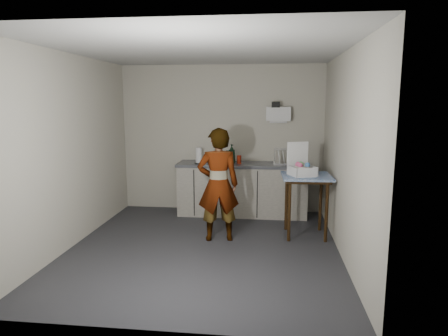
# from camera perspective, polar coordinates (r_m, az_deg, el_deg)

# --- Properties ---
(ground) EXTENTS (4.00, 4.00, 0.00)m
(ground) POSITION_cam_1_polar(r_m,az_deg,el_deg) (5.52, -2.90, -11.34)
(ground) COLOR #292A2F
(ground) RESTS_ON ground
(wall_back) EXTENTS (3.60, 0.02, 2.60)m
(wall_back) POSITION_cam_1_polar(r_m,az_deg,el_deg) (7.16, -0.35, 4.19)
(wall_back) COLOR beige
(wall_back) RESTS_ON ground
(wall_right) EXTENTS (0.02, 4.00, 2.60)m
(wall_right) POSITION_cam_1_polar(r_m,az_deg,el_deg) (5.21, 16.77, 1.77)
(wall_right) COLOR beige
(wall_right) RESTS_ON ground
(wall_left) EXTENTS (0.02, 4.00, 2.60)m
(wall_left) POSITION_cam_1_polar(r_m,az_deg,el_deg) (5.78, -20.81, 2.28)
(wall_left) COLOR beige
(wall_left) RESTS_ON ground
(ceiling) EXTENTS (3.60, 4.00, 0.01)m
(ceiling) POSITION_cam_1_polar(r_m,az_deg,el_deg) (5.20, -3.15, 16.45)
(ceiling) COLOR silver
(ceiling) RESTS_ON wall_back
(kitchen_counter) EXTENTS (2.24, 0.62, 0.91)m
(kitchen_counter) POSITION_cam_1_polar(r_m,az_deg,el_deg) (6.98, 2.63, -3.23)
(kitchen_counter) COLOR black
(kitchen_counter) RESTS_ON ground
(wall_shelf) EXTENTS (0.42, 0.18, 0.37)m
(wall_shelf) POSITION_cam_1_polar(r_m,az_deg,el_deg) (7.01, 7.77, 7.64)
(wall_shelf) COLOR white
(wall_shelf) RESTS_ON ground
(side_table) EXTENTS (0.73, 0.73, 0.91)m
(side_table) POSITION_cam_1_polar(r_m,az_deg,el_deg) (5.92, 11.68, -2.12)
(side_table) COLOR #311E0B
(side_table) RESTS_ON ground
(standing_man) EXTENTS (0.65, 0.50, 1.61)m
(standing_man) POSITION_cam_1_polar(r_m,az_deg,el_deg) (5.62, -0.84, -2.42)
(standing_man) COLOR #B2A593
(standing_man) RESTS_ON ground
(soap_bottle) EXTENTS (0.17, 0.17, 0.33)m
(soap_bottle) POSITION_cam_1_polar(r_m,az_deg,el_deg) (6.83, 1.11, 2.02)
(soap_bottle) COLOR black
(soap_bottle) RESTS_ON kitchen_counter
(soda_can) EXTENTS (0.07, 0.07, 0.14)m
(soda_can) POSITION_cam_1_polar(r_m,az_deg,el_deg) (6.84, 2.15, 1.23)
(soda_can) COLOR red
(soda_can) RESTS_ON kitchen_counter
(dark_bottle) EXTENTS (0.06, 0.06, 0.21)m
(dark_bottle) POSITION_cam_1_polar(r_m,az_deg,el_deg) (6.97, 0.54, 1.67)
(dark_bottle) COLOR black
(dark_bottle) RESTS_ON kitchen_counter
(paper_towel) EXTENTS (0.15, 0.15, 0.27)m
(paper_towel) POSITION_cam_1_polar(r_m,az_deg,el_deg) (6.86, -3.62, 1.74)
(paper_towel) COLOR black
(paper_towel) RESTS_ON kitchen_counter
(dish_rack) EXTENTS (0.37, 0.28, 0.26)m
(dish_rack) POSITION_cam_1_polar(r_m,az_deg,el_deg) (6.90, 8.56, 1.11)
(dish_rack) COLOR white
(dish_rack) RESTS_ON kitchen_counter
(bakery_box) EXTENTS (0.44, 0.45, 0.47)m
(bakery_box) POSITION_cam_1_polar(r_m,az_deg,el_deg) (5.85, 11.03, -0.02)
(bakery_box) COLOR white
(bakery_box) RESTS_ON side_table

